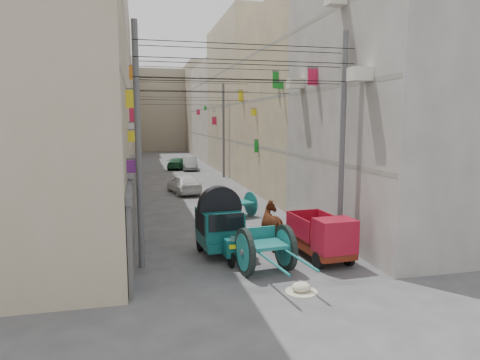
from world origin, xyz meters
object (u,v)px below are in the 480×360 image
object	(u,v)px
mini_truck	(325,239)
second_cart	(239,204)
distant_car_white	(184,184)
distant_car_green	(177,163)
auto_rickshaw	(220,224)
feed_sack	(301,287)
distant_car_grey	(190,163)
horse	(276,226)
tonga_cart	(265,249)

from	to	relation	value
mini_truck	second_cart	world-z (taller)	mini_truck
distant_car_white	distant_car_green	world-z (taller)	distant_car_white
second_cart	distant_car_green	xyz separation A→B (m)	(-1.08, 22.92, -0.09)
auto_rickshaw	second_cart	bearing A→B (deg)	65.49
feed_sack	distant_car_grey	world-z (taller)	distant_car_grey
auto_rickshaw	mini_truck	size ratio (longest dim) A/B	0.92
auto_rickshaw	distant_car_green	distance (m)	28.82
feed_sack	distant_car_grey	bearing A→B (deg)	88.97
distant_car_green	second_cart	bearing A→B (deg)	106.99
distant_car_white	second_cart	bearing A→B (deg)	94.07
second_cart	distant_car_white	world-z (taller)	distant_car_white
second_cart	horse	bearing A→B (deg)	-106.79
distant_car_white	tonga_cart	bearing A→B (deg)	83.13
auto_rickshaw	second_cart	xyz separation A→B (m)	(2.14, 5.87, -0.48)
tonga_cart	mini_truck	xyz separation A→B (m)	(2.31, 0.58, 0.00)
auto_rickshaw	distant_car_green	world-z (taller)	auto_rickshaw
horse	tonga_cart	bearing A→B (deg)	57.95
distant_car_green	tonga_cart	bearing A→B (deg)	104.32
tonga_cart	distant_car_grey	size ratio (longest dim) A/B	0.88
distant_car_grey	distant_car_white	bearing A→B (deg)	-94.61
distant_car_green	distant_car_grey	bearing A→B (deg)	148.74
tonga_cart	horse	bearing A→B (deg)	58.29
auto_rickshaw	tonga_cart	distance (m)	2.45
feed_sack	distant_car_white	world-z (taller)	distant_car_white
auto_rickshaw	horse	world-z (taller)	auto_rickshaw
tonga_cart	horse	distance (m)	2.78
second_cart	feed_sack	world-z (taller)	second_cart
distant_car_green	mini_truck	bearing A→B (deg)	108.67
horse	mini_truck	bearing A→B (deg)	113.45
distant_car_white	distant_car_grey	size ratio (longest dim) A/B	0.99
auto_rickshaw	distant_car_white	distance (m)	13.71
second_cart	distant_car_white	size ratio (longest dim) A/B	0.44
auto_rickshaw	distant_car_white	world-z (taller)	auto_rickshaw
auto_rickshaw	distant_car_white	xyz separation A→B (m)	(0.14, 13.70, -0.47)
second_cart	horse	size ratio (longest dim) A/B	0.84
mini_truck	distant_car_white	xyz separation A→B (m)	(-3.25, 15.30, -0.13)
feed_sack	distant_car_white	bearing A→B (deg)	94.83
feed_sack	distant_car_grey	xyz separation A→B (m)	(0.57, 31.54, 0.51)
mini_truck	horse	size ratio (longest dim) A/B	1.48
second_cart	distant_car_green	size ratio (longest dim) A/B	0.44
horse	distant_car_white	world-z (taller)	horse
auto_rickshaw	mini_truck	distance (m)	3.76
distant_car_white	distant_car_green	distance (m)	15.12
feed_sack	auto_rickshaw	bearing A→B (deg)	112.64
feed_sack	distant_car_green	world-z (taller)	distant_car_green
mini_truck	horse	world-z (taller)	horse
tonga_cart	mini_truck	distance (m)	2.38
mini_truck	distant_car_green	xyz separation A→B (m)	(-2.34, 30.39, -0.22)
auto_rickshaw	horse	distance (m)	2.30
distant_car_grey	distant_car_green	xyz separation A→B (m)	(-1.15, 1.17, -0.08)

